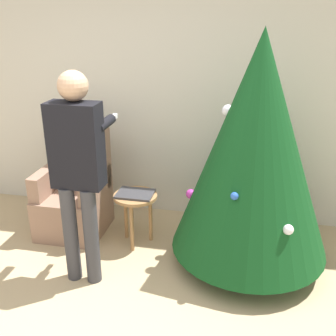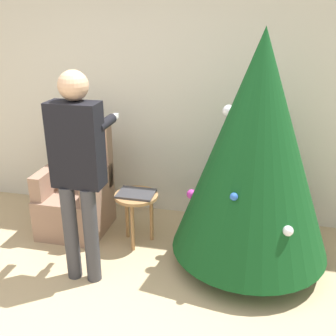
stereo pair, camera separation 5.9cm
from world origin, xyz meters
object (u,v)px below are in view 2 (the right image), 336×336
armchair (77,195)px  side_stool (137,203)px  christmas_tree (256,148)px  person_standing (78,162)px

armchair → side_stool: armchair is taller
armchair → side_stool: (0.69, -0.14, 0.06)m
side_stool → armchair: bearing=168.2°
christmas_tree → person_standing: christmas_tree is taller
armchair → side_stool: 0.71m
christmas_tree → side_stool: bearing=175.0°
armchair → person_standing: size_ratio=0.61×
person_standing → armchair: bearing=119.6°
armchair → person_standing: (0.41, -0.72, 0.67)m
person_standing → side_stool: (0.28, 0.58, -0.61)m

